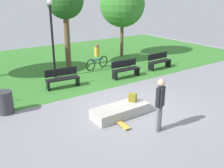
# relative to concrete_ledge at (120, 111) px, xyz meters

# --- Properties ---
(ground_plane) EXTENTS (28.00, 28.00, 0.00)m
(ground_plane) POSITION_rel_concrete_ledge_xyz_m (0.70, 0.47, -0.19)
(ground_plane) COLOR gray
(grass_lawn) EXTENTS (26.60, 11.87, 0.01)m
(grass_lawn) POSITION_rel_concrete_ledge_xyz_m (0.70, 8.54, -0.19)
(grass_lawn) COLOR #387A2D
(grass_lawn) RESTS_ON ground_plane
(concrete_ledge) EXTENTS (2.20, 0.87, 0.38)m
(concrete_ledge) POSITION_rel_concrete_ledge_xyz_m (0.00, 0.00, 0.00)
(concrete_ledge) COLOR #A8A59E
(concrete_ledge) RESTS_ON ground_plane
(backpack_on_ledge) EXTENTS (0.32, 0.34, 0.32)m
(backpack_on_ledge) POSITION_rel_concrete_ledge_xyz_m (0.66, 0.09, 0.35)
(backpack_on_ledge) COLOR olive
(backpack_on_ledge) RESTS_ON concrete_ledge
(skater_performing_trick) EXTENTS (0.40, 0.32, 1.80)m
(skater_performing_trick) POSITION_rel_concrete_ledge_xyz_m (0.40, -1.59, 0.88)
(skater_performing_trick) COLOR slate
(skater_performing_trick) RESTS_ON ground_plane
(skateboard_by_ledge) EXTENTS (0.26, 0.81, 0.08)m
(skateboard_by_ledge) POSITION_rel_concrete_ledge_xyz_m (-0.42, -0.64, -0.13)
(skateboard_by_ledge) COLOR gold
(skateboard_by_ledge) RESTS_ON ground_plane
(park_bench_near_lamppost) EXTENTS (1.64, 0.65, 0.91)m
(park_bench_near_lamppost) POSITION_rel_concrete_ledge_xyz_m (-0.47, 4.06, 0.29)
(park_bench_near_lamppost) COLOR black
(park_bench_near_lamppost) RESTS_ON ground_plane
(park_bench_near_path) EXTENTS (1.61, 0.52, 0.91)m
(park_bench_near_path) POSITION_rel_concrete_ledge_xyz_m (5.72, 3.79, 0.29)
(park_bench_near_path) COLOR black
(park_bench_near_path) RESTS_ON ground_plane
(park_bench_center_lawn) EXTENTS (1.62, 0.52, 0.91)m
(park_bench_center_lawn) POSITION_rel_concrete_ledge_xyz_m (3.01, 3.60, 0.29)
(park_bench_center_lawn) COLOR black
(park_bench_center_lawn) RESTS_ON ground_plane
(tree_tall_oak) EXTENTS (2.13, 2.13, 5.01)m
(tree_tall_oak) POSITION_rel_concrete_ledge_xyz_m (1.35, 7.18, 3.67)
(tree_tall_oak) COLOR brown
(tree_tall_oak) RESTS_ON grass_lawn
(tree_slender_maple) EXTENTS (3.08, 3.08, 5.14)m
(tree_slender_maple) POSITION_rel_concrete_ledge_xyz_m (5.82, 7.68, 3.40)
(tree_slender_maple) COLOR brown
(tree_slender_maple) RESTS_ON grass_lawn
(lamp_post) EXTENTS (0.28, 0.28, 4.05)m
(lamp_post) POSITION_rel_concrete_ledge_xyz_m (-0.16, 5.70, 2.28)
(lamp_post) COLOR black
(lamp_post) RESTS_ON ground_plane
(trash_bin) EXTENTS (0.59, 0.59, 0.87)m
(trash_bin) POSITION_rel_concrete_ledge_xyz_m (-3.43, 2.66, 0.25)
(trash_bin) COLOR #333338
(trash_bin) RESTS_ON ground_plane
(cyclist_on_bicycle) EXTENTS (1.78, 0.50, 1.52)m
(cyclist_on_bicycle) POSITION_rel_concrete_ledge_xyz_m (2.63, 5.89, 0.44)
(cyclist_on_bicycle) COLOR black
(cyclist_on_bicycle) RESTS_ON ground_plane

